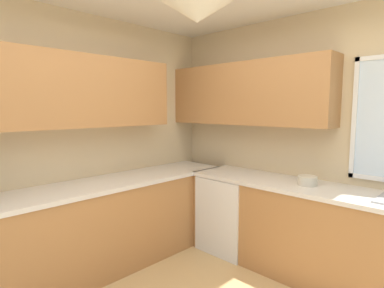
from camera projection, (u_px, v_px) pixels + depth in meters
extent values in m
cube|color=beige|center=(321.00, 141.00, 3.19)|extent=(3.77, 0.06, 2.61)
cube|color=beige|center=(63.00, 141.00, 3.13)|extent=(0.06, 3.81, 2.61)
cube|color=white|center=(355.00, 118.00, 2.91)|extent=(0.04, 0.04, 1.12)
cube|color=#AD7542|center=(47.00, 90.00, 2.80)|extent=(0.32, 2.58, 0.70)
cube|color=#AD7542|center=(245.00, 94.00, 3.57)|extent=(2.01, 0.32, 0.70)
cone|color=silver|center=(197.00, 10.00, 1.75)|extent=(0.44, 0.44, 0.14)
cube|color=#AD7542|center=(82.00, 234.00, 3.00)|extent=(0.62, 3.39, 0.86)
cube|color=silver|center=(80.00, 188.00, 2.95)|extent=(0.65, 3.42, 0.04)
cube|color=#AD7542|center=(325.00, 238.00, 2.90)|extent=(2.83, 0.62, 0.86)
cube|color=silver|center=(327.00, 191.00, 2.85)|extent=(2.86, 0.65, 0.04)
cube|color=white|center=(231.00, 213.00, 3.62)|extent=(0.60, 0.60, 0.86)
cylinder|color=beige|center=(307.00, 181.00, 2.98)|extent=(0.18, 0.18, 0.09)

